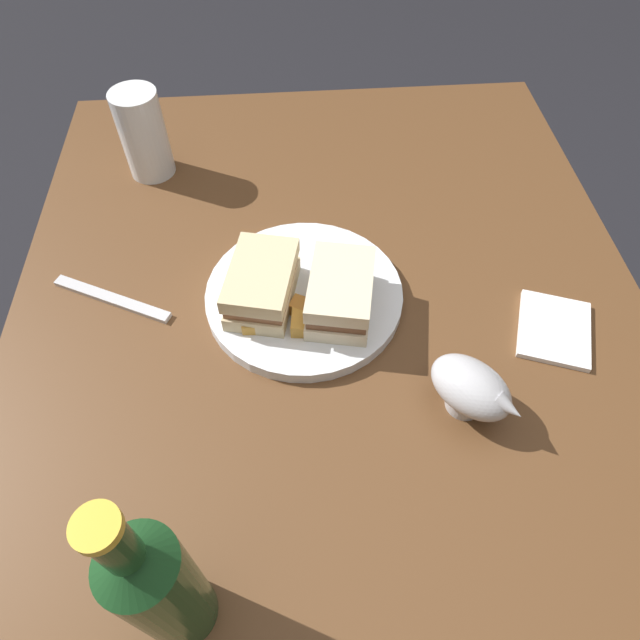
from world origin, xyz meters
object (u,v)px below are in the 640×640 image
object	(u,v)px
sandwich_half_left	(262,284)
cider_bottle	(159,586)
napkin	(554,329)
fork	(112,299)
gravy_boat	(472,388)
plate	(304,295)
sandwich_half_right	(341,293)
pint_glass	(144,138)

from	to	relation	value
sandwich_half_left	cider_bottle	xyz separation A→B (m)	(0.37, -0.08, 0.06)
napkin	fork	size ratio (longest dim) A/B	0.61
sandwich_half_left	gravy_boat	bearing A→B (deg)	54.11
plate	sandwich_half_right	bearing A→B (deg)	55.61
napkin	plate	bearing A→B (deg)	-103.70
cider_bottle	sandwich_half_right	bearing A→B (deg)	151.99
plate	cider_bottle	size ratio (longest dim) A/B	0.99
plate	napkin	xyz separation A→B (m)	(0.08, 0.32, -0.00)
cider_bottle	napkin	bearing A→B (deg)	122.72
sandwich_half_right	gravy_boat	world-z (taller)	sandwich_half_right
cider_bottle	fork	bearing A→B (deg)	-162.37
sandwich_half_left	napkin	world-z (taller)	sandwich_half_left
plate	sandwich_half_right	size ratio (longest dim) A/B	1.99
napkin	fork	bearing A→B (deg)	-99.48
fork	sandwich_half_right	bearing A→B (deg)	-162.68
sandwich_half_left	napkin	bearing A→B (deg)	79.35
cider_bottle	sandwich_half_left	bearing A→B (deg)	167.28
gravy_boat	fork	size ratio (longest dim) A/B	0.66
sandwich_half_right	pint_glass	xyz separation A→B (m)	(-0.33, -0.28, 0.02)
napkin	fork	distance (m)	0.60
cider_bottle	fork	size ratio (longest dim) A/B	1.49
sandwich_half_right	cider_bottle	xyz separation A→B (m)	(0.34, -0.18, 0.06)
sandwich_half_left	pint_glass	xyz separation A→B (m)	(-0.31, -0.18, 0.02)
gravy_boat	cider_bottle	size ratio (longest dim) A/B	0.45
sandwich_half_left	cider_bottle	world-z (taller)	cider_bottle
sandwich_half_left	napkin	size ratio (longest dim) A/B	1.25
plate	gravy_boat	distance (m)	0.26
napkin	cider_bottle	bearing A→B (deg)	-57.28
gravy_boat	napkin	world-z (taller)	gravy_boat
sandwich_half_left	pint_glass	bearing A→B (deg)	-149.51
gravy_boat	napkin	distance (m)	0.18
sandwich_half_right	cider_bottle	size ratio (longest dim) A/B	0.50
sandwich_half_left	sandwich_half_right	xyz separation A→B (m)	(0.02, 0.10, 0.00)
cider_bottle	napkin	size ratio (longest dim) A/B	2.44
sandwich_half_left	plate	bearing A→B (deg)	98.10
plate	gravy_boat	size ratio (longest dim) A/B	2.23
cider_bottle	napkin	world-z (taller)	cider_bottle
plate	cider_bottle	bearing A→B (deg)	-20.13
gravy_boat	sandwich_half_right	bearing A→B (deg)	-137.34
fork	cider_bottle	bearing A→B (deg)	134.19
sandwich_half_left	fork	world-z (taller)	sandwich_half_left
plate	fork	distance (m)	0.26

